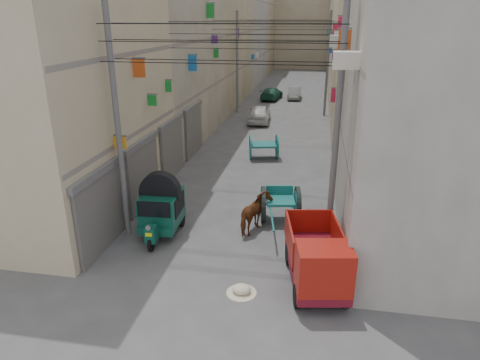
% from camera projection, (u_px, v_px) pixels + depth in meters
% --- Properties ---
extents(building_row_left, '(8.00, 62.00, 14.00)m').
position_uv_depth(building_row_left, '(203.00, 29.00, 40.10)').
color(building_row_left, '#BFB091').
rests_on(building_row_left, ground).
extents(building_row_right, '(8.00, 62.00, 14.00)m').
position_uv_depth(building_row_right, '(380.00, 30.00, 37.46)').
color(building_row_right, '#ACA6A1').
rests_on(building_row_right, ground).
extents(end_cap_building, '(22.00, 10.00, 13.00)m').
position_uv_depth(end_cap_building, '(303.00, 24.00, 68.09)').
color(end_cap_building, '#B0A28B').
rests_on(end_cap_building, ground).
extents(shutters_left, '(0.18, 14.40, 2.88)m').
position_uv_depth(shutters_left, '(159.00, 159.00, 19.34)').
color(shutters_left, '#4D4D52').
rests_on(shutters_left, ground).
extents(signboards, '(8.22, 40.52, 5.67)m').
position_uv_depth(signboards, '(273.00, 83.00, 28.39)').
color(signboards, '#0B7E80').
rests_on(signboards, ground).
extents(ac_units, '(0.70, 6.55, 3.35)m').
position_uv_depth(ac_units, '(345.00, 19.00, 13.49)').
color(ac_units, beige).
rests_on(ac_units, ground).
extents(utility_poles, '(7.40, 22.20, 8.00)m').
position_uv_depth(utility_poles, '(264.00, 84.00, 23.90)').
color(utility_poles, '#5B5A5D').
rests_on(utility_poles, ground).
extents(overhead_cables, '(7.40, 22.52, 1.12)m').
position_uv_depth(overhead_cables, '(259.00, 33.00, 20.52)').
color(overhead_cables, black).
rests_on(overhead_cables, ground).
extents(auto_rickshaw, '(1.56, 2.60, 1.81)m').
position_uv_depth(auto_rickshaw, '(161.00, 206.00, 15.47)').
color(auto_rickshaw, black).
rests_on(auto_rickshaw, ground).
extents(tonga_cart, '(1.69, 3.30, 1.42)m').
position_uv_depth(tonga_cart, '(280.00, 204.00, 16.49)').
color(tonga_cart, black).
rests_on(tonga_cart, ground).
extents(mini_truck, '(2.05, 3.54, 1.87)m').
position_uv_depth(mini_truck, '(318.00, 264.00, 12.15)').
color(mini_truck, black).
rests_on(mini_truck, ground).
extents(second_cart, '(1.83, 1.69, 1.39)m').
position_uv_depth(second_cart, '(264.00, 146.00, 23.92)').
color(second_cart, '#16625F').
rests_on(second_cart, ground).
extents(feed_sack, '(0.55, 0.44, 0.27)m').
position_uv_depth(feed_sack, '(241.00, 289.00, 12.32)').
color(feed_sack, beige).
rests_on(feed_sack, ground).
extents(horse, '(1.18, 1.81, 1.41)m').
position_uv_depth(horse, '(255.00, 214.00, 15.71)').
color(horse, brown).
rests_on(horse, ground).
extents(distant_car_white, '(1.78, 3.98, 1.33)m').
position_uv_depth(distant_car_white, '(259.00, 114.00, 32.33)').
color(distant_car_white, silver).
rests_on(distant_car_white, ground).
extents(distant_car_grey, '(1.27, 3.43, 1.12)m').
position_uv_depth(distant_car_grey, '(294.00, 93.00, 41.76)').
color(distant_car_grey, slate).
rests_on(distant_car_grey, ground).
extents(distant_car_green, '(2.05, 4.11, 1.15)m').
position_uv_depth(distant_car_green, '(272.00, 93.00, 41.50)').
color(distant_car_green, '#1E5842').
rests_on(distant_car_green, ground).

